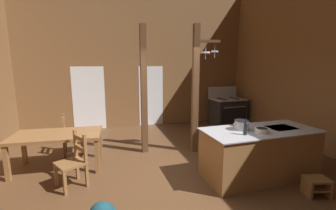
{
  "coord_description": "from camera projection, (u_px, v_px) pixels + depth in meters",
  "views": [
    {
      "loc": [
        -1.27,
        -3.75,
        2.13
      ],
      "look_at": [
        0.18,
        1.18,
        1.2
      ],
      "focal_mm": 24.29,
      "sensor_mm": 36.0,
      "label": 1
    }
  ],
  "objects": [
    {
      "name": "glazed_panel_back_right",
      "position": [
        151.0,
        96.0,
        7.91
      ],
      "size": [
        0.84,
        0.01,
        2.05
      ],
      "primitive_type": "cube",
      "color": "white",
      "rests_on": "ground_plane"
    },
    {
      "name": "dining_table",
      "position": [
        57.0,
        138.0,
        4.61
      ],
      "size": [
        1.76,
        1.03,
        0.74
      ],
      "color": "olive",
      "rests_on": "ground_plane"
    },
    {
      "name": "support_post_with_pot_rack",
      "position": [
        196.0,
        87.0,
        5.36
      ],
      "size": [
        0.64,
        0.22,
        3.02
      ],
      "color": "brown",
      "rests_on": "ground_plane"
    },
    {
      "name": "stockpot_on_counter",
      "position": [
        242.0,
        125.0,
        4.2
      ],
      "size": [
        0.33,
        0.26,
        0.18
      ],
      "color": "#A8AAB2",
      "rests_on": "kitchen_island"
    },
    {
      "name": "stove_range",
      "position": [
        227.0,
        111.0,
        8.03
      ],
      "size": [
        1.18,
        0.87,
        1.32
      ],
      "color": "black",
      "rests_on": "ground_plane"
    },
    {
      "name": "support_post_center",
      "position": [
        144.0,
        91.0,
        5.35
      ],
      "size": [
        0.14,
        0.14,
        3.02
      ],
      "color": "brown",
      "rests_on": "ground_plane"
    },
    {
      "name": "mixing_bowl_on_counter",
      "position": [
        262.0,
        131.0,
        4.01
      ],
      "size": [
        0.24,
        0.24,
        0.08
      ],
      "color": "silver",
      "rests_on": "kitchen_island"
    },
    {
      "name": "glazed_door_back_left",
      "position": [
        89.0,
        99.0,
        7.34
      ],
      "size": [
        1.0,
        0.01,
        2.05
      ],
      "primitive_type": "cube",
      "color": "white",
      "rests_on": "ground_plane"
    },
    {
      "name": "ladderback_chair_by_post",
      "position": [
        74.0,
        161.0,
        3.97
      ],
      "size": [
        0.6,
        0.6,
        0.95
      ],
      "color": "brown",
      "rests_on": "ground_plane"
    },
    {
      "name": "kitchen_island",
      "position": [
        259.0,
        153.0,
        4.31
      ],
      "size": [
        2.18,
        1.01,
        0.93
      ],
      "color": "olive",
      "rests_on": "ground_plane"
    },
    {
      "name": "ladderback_chair_near_window",
      "position": [
        70.0,
        135.0,
        5.43
      ],
      "size": [
        0.47,
        0.47,
        0.95
      ],
      "color": "brown",
      "rests_on": "ground_plane"
    },
    {
      "name": "bottle_tall_on_counter",
      "position": [
        245.0,
        129.0,
        3.89
      ],
      "size": [
        0.07,
        0.07,
        0.28
      ],
      "color": "#1E2328",
      "rests_on": "kitchen_island"
    },
    {
      "name": "step_stool",
      "position": [
        316.0,
        185.0,
        3.71
      ],
      "size": [
        0.42,
        0.36,
        0.3
      ],
      "color": "brown",
      "rests_on": "ground_plane"
    },
    {
      "name": "wall_back",
      "position": [
        139.0,
        58.0,
        7.64
      ],
      "size": [
        8.26,
        0.14,
        4.67
      ],
      "primitive_type": "cube",
      "color": "brown",
      "rests_on": "ground_plane"
    },
    {
      "name": "ground_plane",
      "position": [
        177.0,
        181.0,
        4.28
      ],
      "size": [
        8.26,
        8.69,
        0.1
      ],
      "primitive_type": "cube",
      "color": "brown"
    }
  ]
}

